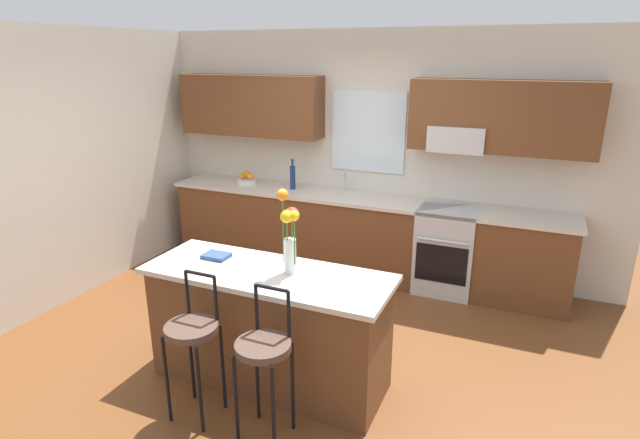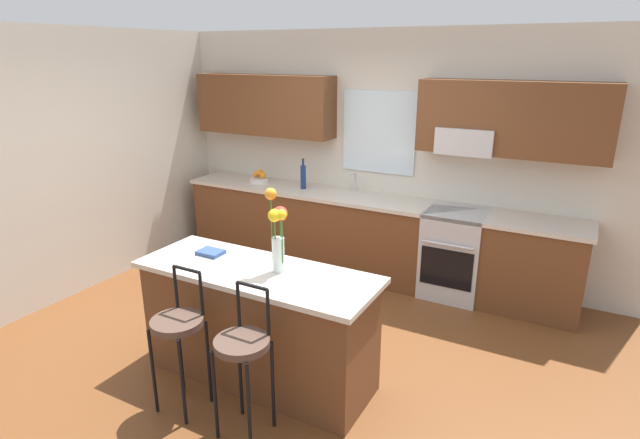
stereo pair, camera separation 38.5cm
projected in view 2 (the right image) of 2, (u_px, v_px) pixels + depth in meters
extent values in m
plane|color=brown|center=(287.00, 343.00, 4.50)|extent=(14.00, 14.00, 0.00)
cube|color=beige|center=(98.00, 159.00, 5.49)|extent=(0.12, 4.60, 2.70)
cube|color=beige|center=(380.00, 154.00, 5.80)|extent=(5.60, 0.12, 2.70)
cube|color=brown|center=(265.00, 105.00, 6.10)|extent=(1.77, 0.34, 0.70)
cube|color=brown|center=(512.00, 119.00, 4.82)|extent=(1.77, 0.34, 0.70)
cube|color=silver|center=(379.00, 132.00, 5.67)|extent=(0.86, 0.03, 0.90)
cube|color=#B7BABC|center=(467.00, 140.00, 5.04)|extent=(0.56, 0.36, 0.26)
cube|color=brown|center=(365.00, 238.00, 5.79)|extent=(4.50, 0.60, 0.88)
cube|color=beige|center=(367.00, 199.00, 5.64)|extent=(4.56, 0.64, 0.04)
cube|color=#B7BABC|center=(349.00, 201.00, 5.76)|extent=(0.54, 0.38, 0.11)
cylinder|color=#B7BABC|center=(355.00, 182.00, 5.83)|extent=(0.02, 0.02, 0.22)
cylinder|color=#B7BABC|center=(353.00, 174.00, 5.75)|extent=(0.02, 0.12, 0.02)
cube|color=#B7BABC|center=(454.00, 253.00, 5.30)|extent=(0.60, 0.60, 0.92)
cube|color=black|center=(446.00, 268.00, 5.08)|extent=(0.52, 0.02, 0.40)
cylinder|color=#B7BABC|center=(447.00, 245.00, 4.97)|extent=(0.50, 0.02, 0.02)
cube|color=brown|center=(259.00, 327.00, 3.91)|extent=(1.78, 0.61, 0.88)
cube|color=beige|center=(256.00, 272.00, 3.77)|extent=(1.86, 0.69, 0.04)
cylinder|color=black|center=(153.00, 372.00, 3.55)|extent=(0.02, 0.02, 0.66)
cylinder|color=black|center=(182.00, 383.00, 3.43)|extent=(0.02, 0.02, 0.66)
cylinder|color=black|center=(180.00, 353.00, 3.78)|extent=(0.02, 0.02, 0.66)
cylinder|color=black|center=(209.00, 363.00, 3.65)|extent=(0.02, 0.02, 0.66)
cylinder|color=#4C382D|center=(177.00, 323.00, 3.49)|extent=(0.36, 0.36, 0.05)
cylinder|color=black|center=(176.00, 287.00, 3.60)|extent=(0.02, 0.02, 0.32)
cylinder|color=black|center=(201.00, 294.00, 3.49)|extent=(0.02, 0.02, 0.32)
cylinder|color=black|center=(186.00, 269.00, 3.50)|extent=(0.23, 0.02, 0.02)
cylinder|color=black|center=(215.00, 396.00, 3.30)|extent=(0.02, 0.02, 0.66)
cylinder|color=black|center=(249.00, 409.00, 3.18)|extent=(0.02, 0.02, 0.66)
cylinder|color=black|center=(240.00, 374.00, 3.53)|extent=(0.02, 0.02, 0.66)
cylinder|color=black|center=(273.00, 385.00, 3.40)|extent=(0.02, 0.02, 0.66)
cylinder|color=#4C382D|center=(242.00, 343.00, 3.24)|extent=(0.36, 0.36, 0.05)
cylinder|color=black|center=(238.00, 304.00, 3.35)|extent=(0.02, 0.02, 0.32)
cylinder|color=black|center=(268.00, 313.00, 3.24)|extent=(0.02, 0.02, 0.32)
cylinder|color=black|center=(252.00, 286.00, 3.25)|extent=(0.23, 0.02, 0.02)
cylinder|color=silver|center=(278.00, 255.00, 3.69)|extent=(0.09, 0.09, 0.26)
cylinder|color=#3D722D|center=(282.00, 239.00, 3.62)|extent=(0.01, 0.01, 0.37)
sphere|color=yellow|center=(282.00, 215.00, 3.56)|extent=(0.07, 0.07, 0.07)
cylinder|color=#3D722D|center=(281.00, 237.00, 3.67)|extent=(0.01, 0.01, 0.36)
sphere|color=red|center=(280.00, 214.00, 3.62)|extent=(0.11, 0.11, 0.11)
cylinder|color=#3D722D|center=(272.00, 228.00, 3.65)|extent=(0.01, 0.01, 0.51)
sphere|color=orange|center=(271.00, 194.00, 3.57)|extent=(0.09, 0.09, 0.09)
cylinder|color=#3D722D|center=(275.00, 239.00, 3.63)|extent=(0.01, 0.01, 0.36)
sphere|color=yellow|center=(274.00, 215.00, 3.58)|extent=(0.09, 0.09, 0.09)
cube|color=navy|center=(211.00, 252.00, 4.04)|extent=(0.20, 0.15, 0.03)
cylinder|color=silver|center=(259.00, 180.00, 6.28)|extent=(0.24, 0.24, 0.06)
sphere|color=orange|center=(263.00, 175.00, 6.23)|extent=(0.08, 0.08, 0.08)
sphere|color=orange|center=(262.00, 174.00, 6.30)|extent=(0.08, 0.08, 0.08)
sphere|color=orange|center=(256.00, 174.00, 6.28)|extent=(0.07, 0.07, 0.07)
sphere|color=orange|center=(259.00, 173.00, 6.25)|extent=(0.08, 0.08, 0.08)
cylinder|color=navy|center=(303.00, 177.00, 5.96)|extent=(0.06, 0.06, 0.27)
cylinder|color=navy|center=(303.00, 163.00, 5.91)|extent=(0.03, 0.03, 0.07)
cylinder|color=black|center=(303.00, 159.00, 5.90)|extent=(0.03, 0.03, 0.02)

